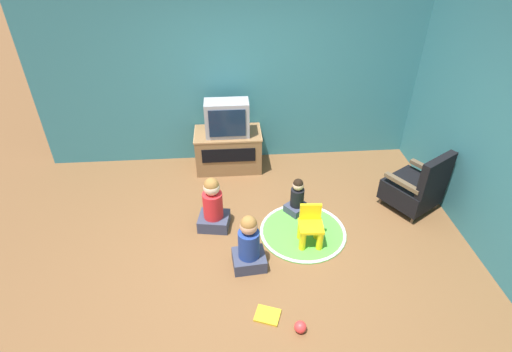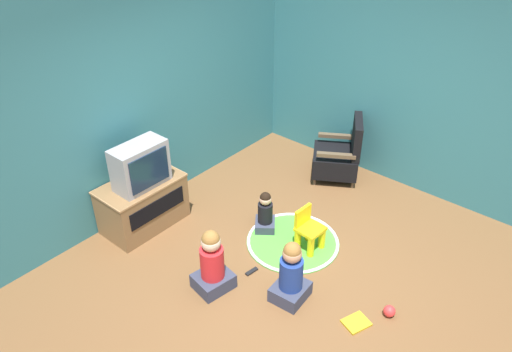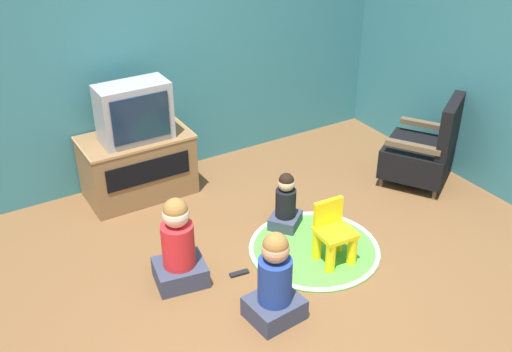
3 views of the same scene
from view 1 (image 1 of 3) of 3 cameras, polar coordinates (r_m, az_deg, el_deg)
The scene contains 13 objects.
ground_plane at distance 4.70m, azimuth 0.44°, elevation -10.90°, with size 30.00×30.00×0.00m, color brown.
wall_back at distance 5.81m, azimuth -3.38°, elevation 15.43°, with size 5.61×0.12×2.90m.
tv_cabinet at distance 5.97m, azimuth -3.96°, elevation 3.85°, with size 0.97×0.56×0.59m.
television at distance 5.66m, azimuth -4.16°, elevation 8.21°, with size 0.62×0.32×0.51m.
black_armchair at distance 5.51m, azimuth 21.90°, elevation -1.54°, with size 0.82×0.82×0.87m.
yellow_kid_chair at distance 4.72m, azimuth 7.78°, elevation -7.49°, with size 0.29×0.28×0.50m.
play_mat at distance 4.98m, azimuth 6.71°, elevation -7.90°, with size 1.06×1.06×0.04m.
child_watching_left at distance 4.86m, azimuth -6.17°, elevation -4.36°, with size 0.41×0.38×0.72m.
child_watching_center at distance 4.35m, azimuth -1.02°, elevation -9.88°, with size 0.38×0.34×0.70m.
child_watching_right at distance 5.13m, azimuth 5.89°, elevation -3.17°, with size 0.35×0.34×0.52m.
toy_ball at distance 4.03m, azimuth 6.35°, elevation -20.65°, with size 0.12×0.12×0.12m.
book at distance 4.14m, azimuth 1.65°, elevation -19.27°, with size 0.29×0.26×0.02m.
remote_control at distance 4.93m, azimuth -1.15°, elevation -8.03°, with size 0.15×0.06×0.02m.
Camera 1 is at (-0.29, -3.28, 3.35)m, focal length 28.00 mm.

